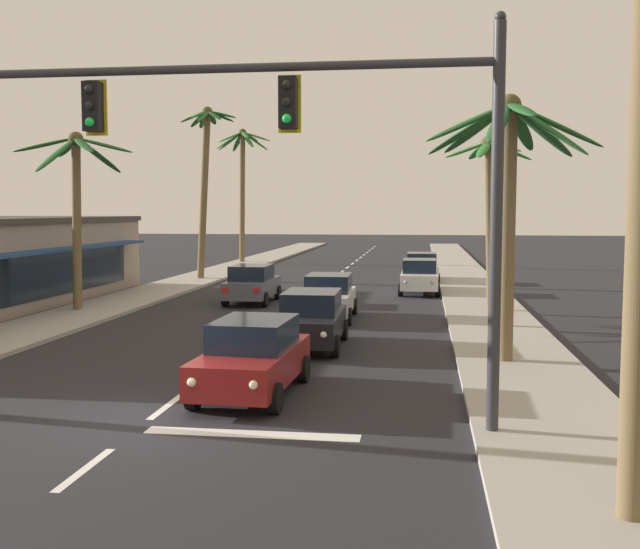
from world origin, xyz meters
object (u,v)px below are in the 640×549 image
sedan_lead_at_stop_bar (253,357)px  sedan_parked_mid_kerb (421,267)px  sedan_fifth_in_queue (329,296)px  palm_right_third (489,184)px  palm_left_second (76,182)px  sedan_oncoming_far (252,284)px  traffic_signal_mast (299,142)px  palm_left_farthest (242,170)px  sedan_parked_nearest_kerb (419,276)px  sedan_third_in_queue (311,319)px  palm_left_third (205,165)px  palm_right_second (509,174)px

sedan_lead_at_stop_bar → sedan_parked_mid_kerb: 26.74m
sedan_fifth_in_queue → palm_right_third: 7.78m
palm_left_second → sedan_parked_mid_kerb: bearing=46.9°
palm_left_second → sedan_oncoming_far: bearing=33.2°
traffic_signal_mast → palm_left_farthest: bearing=105.1°
sedan_fifth_in_queue → sedan_parked_nearest_kerb: bearing=70.0°
sedan_parked_nearest_kerb → palm_right_third: size_ratio=0.64×
sedan_parked_nearest_kerb → sedan_parked_mid_kerb: size_ratio=1.00×
sedan_third_in_queue → sedan_oncoming_far: 11.04m
sedan_parked_nearest_kerb → palm_left_third: (-12.32, 5.14, 5.81)m
sedan_lead_at_stop_bar → sedan_parked_mid_kerb: same height
sedan_lead_at_stop_bar → sedan_oncoming_far: size_ratio=1.01×
sedan_third_in_queue → palm_right_second: bearing=-19.0°
sedan_lead_at_stop_bar → palm_right_second: bearing=33.7°
palm_right_second → palm_right_third: (0.38, 10.13, 0.07)m
sedan_third_in_queue → sedan_oncoming_far: same height
palm_left_farthest → sedan_parked_nearest_kerb: bearing=-54.6°
sedan_fifth_in_queue → sedan_parked_nearest_kerb: same height
palm_left_farthest → palm_right_second: palm_left_farthest is taller
sedan_third_in_queue → traffic_signal_mast: bearing=-83.0°
sedan_lead_at_stop_bar → sedan_third_in_queue: size_ratio=1.01×
traffic_signal_mast → sedan_parked_nearest_kerb: traffic_signal_mast is taller
sedan_third_in_queue → sedan_fifth_in_queue: same height
sedan_third_in_queue → sedan_parked_mid_kerb: size_ratio=1.00×
sedan_lead_at_stop_bar → palm_left_farthest: palm_left_farthest is taller
traffic_signal_mast → sedan_lead_at_stop_bar: (-1.46, 2.49, -4.47)m
traffic_signal_mast → palm_left_second: size_ratio=1.60×
palm_left_second → palm_right_second: bearing=-27.2°
sedan_parked_mid_kerb → sedan_oncoming_far: bearing=-125.3°
sedan_third_in_queue → sedan_oncoming_far: size_ratio=1.01×
sedan_third_in_queue → palm_left_second: size_ratio=0.62×
palm_left_farthest → palm_right_second: size_ratio=1.45×
sedan_lead_at_stop_bar → palm_right_third: palm_right_third is taller
sedan_lead_at_stop_bar → sedan_parked_nearest_kerb: bearing=80.2°
sedan_lead_at_stop_bar → sedan_oncoming_far: same height
sedan_lead_at_stop_bar → sedan_third_in_queue: bearing=85.7°
palm_left_third → palm_left_farthest: size_ratio=0.98×
palm_left_third → palm_left_farthest: bearing=94.9°
sedan_third_in_queue → palm_right_third: bearing=54.7°
traffic_signal_mast → palm_right_second: (4.44, 6.43, -0.29)m
traffic_signal_mast → sedan_oncoming_far: 19.76m
traffic_signal_mast → sedan_fifth_in_queue: (-1.23, 14.14, -4.47)m
sedan_fifth_in_queue → sedan_parked_mid_kerb: 15.23m
palm_left_second → palm_left_third: 14.07m
palm_left_farthest → sedan_third_in_queue: bearing=-73.0°
palm_right_third → palm_left_farthest: bearing=122.2°
sedan_oncoming_far → palm_right_second: palm_right_second is taller
sedan_lead_at_stop_bar → palm_left_third: 28.03m
sedan_parked_nearest_kerb → sedan_third_in_queue: bearing=-101.8°
palm_right_second → traffic_signal_mast: bearing=-124.6°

